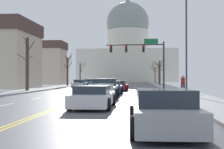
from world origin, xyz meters
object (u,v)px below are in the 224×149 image
at_px(street_lamp_right, 182,35).
at_px(sedan_near_00, 119,86).
at_px(sedan_near_03, 93,97).
at_px(sedan_oncoming_00, 80,84).
at_px(signal_gantry, 143,53).
at_px(sedan_oncoming_02, 112,82).
at_px(sedan_oncoming_01, 89,83).
at_px(pedestrian_00, 183,84).
at_px(sedan_oncoming_03, 103,81).
at_px(pickup_truck_near_02, 105,89).
at_px(sedan_near_04, 163,112).
at_px(sedan_near_01, 112,88).

distance_m(street_lamp_right, sedan_near_00, 13.10).
relative_size(sedan_near_03, sedan_oncoming_00, 1.08).
height_order(signal_gantry, sedan_oncoming_02, signal_gantry).
height_order(sedan_oncoming_01, pedestrian_00, pedestrian_00).
bearing_deg(sedan_oncoming_03, street_lamp_right, -76.00).
bearing_deg(sedan_oncoming_00, pickup_truck_near_02, -73.69).
relative_size(sedan_near_03, pedestrian_00, 2.74).
bearing_deg(sedan_oncoming_02, street_lamp_right, -76.70).
height_order(street_lamp_right, sedan_near_04, street_lamp_right).
bearing_deg(pickup_truck_near_02, sedan_oncoming_01, 102.12).
bearing_deg(sedan_near_00, sedan_oncoming_00, 123.96).
relative_size(sedan_near_03, sedan_oncoming_02, 0.98).
distance_m(sedan_oncoming_02, sedan_oncoming_03, 11.93).
bearing_deg(signal_gantry, pickup_truck_near_02, -100.55).
bearing_deg(sedan_oncoming_01, pedestrian_00, -65.48).
xyz_separation_m(sedan_oncoming_01, sedan_oncoming_03, (-0.15, 23.36, -0.03)).
relative_size(sedan_near_01, sedan_near_04, 1.05).
relative_size(sedan_near_00, sedan_oncoming_03, 0.97).
distance_m(street_lamp_right, sedan_near_01, 8.59).
distance_m(sedan_near_01, pedestrian_00, 7.13).
bearing_deg(street_lamp_right, sedan_oncoming_02, 103.30).
bearing_deg(pedestrian_00, sedan_oncoming_01, 114.52).
distance_m(sedan_near_00, sedan_near_01, 6.88).
height_order(sedan_near_01, sedan_oncoming_03, sedan_near_01).
xyz_separation_m(sedan_near_01, sedan_near_04, (3.36, -19.73, 0.01)).
xyz_separation_m(signal_gantry, sedan_near_00, (-2.87, -4.55, -4.41)).
relative_size(sedan_near_04, sedan_oncoming_01, 1.00).
xyz_separation_m(street_lamp_right, sedan_near_00, (-5.99, 10.74, -4.53)).
relative_size(sedan_near_00, sedan_near_01, 0.96).
xyz_separation_m(sedan_near_00, sedan_near_03, (-0.01, -20.09, -0.00)).
xyz_separation_m(sedan_near_04, sedan_oncoming_01, (-10.13, 45.19, 0.01)).
bearing_deg(street_lamp_right, pedestrian_00, 78.80).
relative_size(sedan_oncoming_03, pedestrian_00, 2.70).
distance_m(sedan_oncoming_00, pedestrian_00, 24.41).
distance_m(street_lamp_right, sedan_oncoming_00, 25.26).
xyz_separation_m(sedan_near_00, sedan_oncoming_03, (-7.14, 41.93, 0.01)).
bearing_deg(sedan_oncoming_01, sedan_near_01, -75.10).
xyz_separation_m(pickup_truck_near_02, sedan_oncoming_01, (-6.68, 31.11, -0.08)).
bearing_deg(sedan_near_01, sedan_oncoming_02, 95.41).
distance_m(sedan_near_00, sedan_oncoming_02, 30.73).
distance_m(signal_gantry, sedan_near_03, 25.20).
relative_size(sedan_near_01, sedan_oncoming_02, 0.97).
xyz_separation_m(sedan_near_03, sedan_near_04, (3.15, -6.52, 0.04)).
bearing_deg(sedan_near_04, pedestrian_00, 79.79).
bearing_deg(sedan_near_00, pickup_truck_near_02, -91.41).
bearing_deg(sedan_oncoming_02, sedan_oncoming_00, -99.26).
distance_m(pickup_truck_near_02, sedan_near_04, 14.49).
height_order(sedan_near_03, sedan_near_04, sedan_near_04).
bearing_deg(sedan_near_01, sedan_oncoming_03, 98.07).
bearing_deg(sedan_near_01, sedan_oncoming_00, 111.47).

